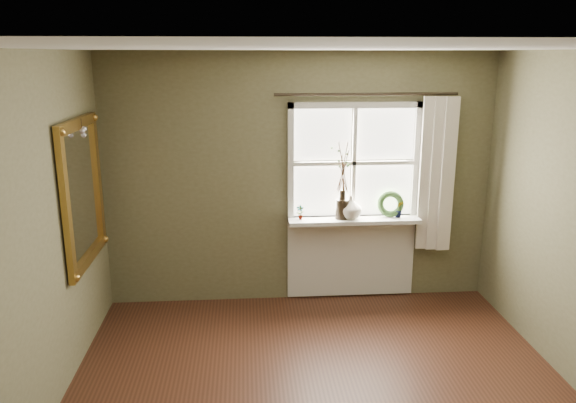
% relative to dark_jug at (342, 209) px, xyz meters
% --- Properties ---
extents(ceiling, '(4.50, 4.50, 0.00)m').
position_rel_dark_jug_xyz_m(ceiling, '(-0.42, -2.12, 1.58)').
color(ceiling, silver).
rests_on(ceiling, ground).
extents(wall_back, '(4.00, 0.10, 2.60)m').
position_rel_dark_jug_xyz_m(wall_back, '(-0.42, 0.18, 0.28)').
color(wall_back, brown).
rests_on(wall_back, ground).
extents(wall_left, '(0.10, 4.50, 2.60)m').
position_rel_dark_jug_xyz_m(wall_left, '(-2.47, -2.12, 0.28)').
color(wall_left, brown).
rests_on(wall_left, ground).
extents(window_frame, '(1.36, 0.06, 1.24)m').
position_rel_dark_jug_xyz_m(window_frame, '(0.13, 0.11, 0.46)').
color(window_frame, silver).
rests_on(window_frame, wall_back).
extents(window_sill, '(1.36, 0.26, 0.04)m').
position_rel_dark_jug_xyz_m(window_sill, '(0.13, 0.00, -0.12)').
color(window_sill, silver).
rests_on(window_sill, wall_back).
extents(window_apron, '(1.36, 0.04, 0.88)m').
position_rel_dark_jug_xyz_m(window_apron, '(0.13, 0.11, -0.56)').
color(window_apron, silver).
rests_on(window_apron, ground).
extents(dark_jug, '(0.18, 0.18, 0.20)m').
position_rel_dark_jug_xyz_m(dark_jug, '(0.00, 0.00, 0.00)').
color(dark_jug, black).
rests_on(dark_jug, window_sill).
extents(cream_vase, '(0.25, 0.25, 0.24)m').
position_rel_dark_jug_xyz_m(cream_vase, '(0.09, 0.00, 0.02)').
color(cream_vase, beige).
rests_on(cream_vase, window_sill).
extents(wreath, '(0.30, 0.19, 0.28)m').
position_rel_dark_jug_xyz_m(wreath, '(0.52, 0.04, 0.00)').
color(wreath, '#2A471F').
rests_on(wreath, window_sill).
extents(potted_plant_left, '(0.09, 0.07, 0.15)m').
position_rel_dark_jug_xyz_m(potted_plant_left, '(-0.43, 0.00, -0.03)').
color(potted_plant_left, '#2A471F').
rests_on(potted_plant_left, window_sill).
extents(potted_plant_right, '(0.11, 0.10, 0.17)m').
position_rel_dark_jug_xyz_m(potted_plant_right, '(0.60, 0.00, -0.02)').
color(potted_plant_right, '#2A471F').
rests_on(potted_plant_right, window_sill).
extents(curtain, '(0.36, 0.12, 1.59)m').
position_rel_dark_jug_xyz_m(curtain, '(0.97, 0.01, 0.34)').
color(curtain, beige).
rests_on(curtain, wall_back).
extents(curtain_rod, '(1.84, 0.03, 0.03)m').
position_rel_dark_jug_xyz_m(curtain_rod, '(0.23, 0.05, 1.16)').
color(curtain_rod, black).
rests_on(curtain_rod, wall_back).
extents(gilt_mirror, '(0.10, 1.07, 1.27)m').
position_rel_dark_jug_xyz_m(gilt_mirror, '(-2.39, -0.68, 0.39)').
color(gilt_mirror, white).
rests_on(gilt_mirror, wall_left).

